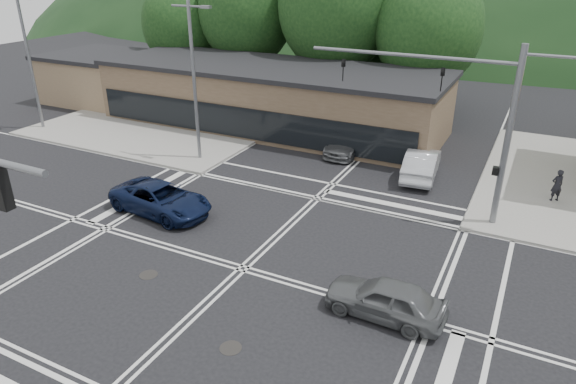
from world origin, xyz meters
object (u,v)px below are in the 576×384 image
at_px(car_queue_a, 422,164).
at_px(car_blue_west, 161,199).
at_px(car_queue_b, 409,133).
at_px(car_grey_center, 385,299).
at_px(car_northbound, 349,142).
at_px(pedestrian, 557,185).

bearing_deg(car_queue_a, car_blue_west, 38.94).
bearing_deg(car_queue_b, car_grey_center, 95.75).
bearing_deg(car_northbound, car_queue_a, -17.69).
bearing_deg(car_queue_a, car_queue_b, -73.71).
xyz_separation_m(car_blue_west, car_grey_center, (11.73, -2.73, -0.02)).
distance_m(car_queue_a, car_queue_b, 5.26).
height_order(car_blue_west, car_queue_b, car_queue_b).
bearing_deg(car_grey_center, pedestrian, 159.93).
height_order(car_blue_west, car_grey_center, car_blue_west).
height_order(car_blue_west, car_northbound, car_blue_west).
height_order(car_blue_west, car_queue_a, car_queue_a).
xyz_separation_m(car_queue_b, car_northbound, (-2.91, -3.04, -0.16)).
distance_m(car_blue_west, car_queue_a, 14.01).
distance_m(car_grey_center, car_queue_a, 12.76).
bearing_deg(pedestrian, car_grey_center, 34.98).
relative_size(car_queue_a, car_queue_b, 0.97).
bearing_deg(car_northbound, car_blue_west, -110.44).
bearing_deg(car_queue_b, car_queue_a, 105.76).
relative_size(car_blue_west, car_queue_b, 1.05).
bearing_deg(pedestrian, car_queue_a, -36.70).
relative_size(car_blue_west, car_grey_center, 1.27).
height_order(car_queue_a, pedestrian, pedestrian).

